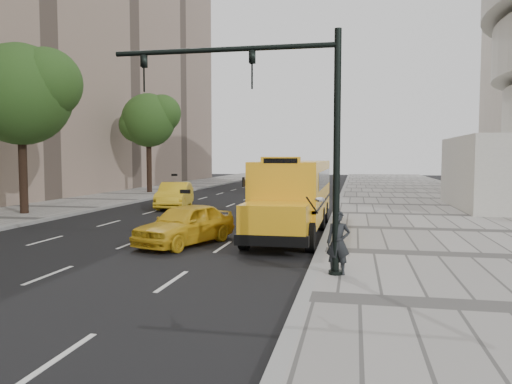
% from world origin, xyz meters
% --- Properties ---
extents(ground, '(140.00, 140.00, 0.00)m').
position_xyz_m(ground, '(0.00, 0.00, 0.00)').
color(ground, black).
rests_on(ground, ground).
extents(sidewalk_museum, '(12.00, 140.00, 0.15)m').
position_xyz_m(sidewalk_museum, '(12.00, 0.00, 0.07)').
color(sidewalk_museum, gray).
rests_on(sidewalk_museum, ground).
extents(curb_museum, '(0.30, 140.00, 0.15)m').
position_xyz_m(curb_museum, '(6.00, 0.00, 0.07)').
color(curb_museum, gray).
rests_on(curb_museum, ground).
extents(curb_far, '(0.30, 140.00, 0.15)m').
position_xyz_m(curb_far, '(-8.00, 0.00, 0.07)').
color(curb_far, gray).
rests_on(curb_far, ground).
extents(tree_b, '(6.05, 5.38, 9.21)m').
position_xyz_m(tree_b, '(-10.40, 1.98, 6.56)').
color(tree_b, black).
rests_on(tree_b, ground).
extents(tree_c, '(5.18, 4.61, 8.66)m').
position_xyz_m(tree_c, '(-10.41, 18.74, 6.39)').
color(tree_c, black).
rests_on(tree_c, ground).
extents(school_bus, '(2.96, 11.56, 3.19)m').
position_xyz_m(school_bus, '(4.50, -0.47, 1.76)').
color(school_bus, '#F5AC19').
rests_on(school_bus, ground).
extents(taxi_near, '(3.13, 4.74, 1.50)m').
position_xyz_m(taxi_near, '(1.04, -4.77, 0.75)').
color(taxi_near, gold).
rests_on(taxi_near, ground).
extents(taxi_far, '(2.58, 5.11, 1.61)m').
position_xyz_m(taxi_far, '(-3.95, 7.46, 0.80)').
color(taxi_far, gold).
rests_on(taxi_far, ground).
extents(pedestrian, '(0.61, 0.40, 1.66)m').
position_xyz_m(pedestrian, '(6.66, -9.00, 0.98)').
color(pedestrian, black).
rests_on(pedestrian, sidewalk_museum).
extents(traffic_signal, '(6.18, 0.36, 6.40)m').
position_xyz_m(traffic_signal, '(5.19, -9.02, 4.09)').
color(traffic_signal, black).
rests_on(traffic_signal, ground).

